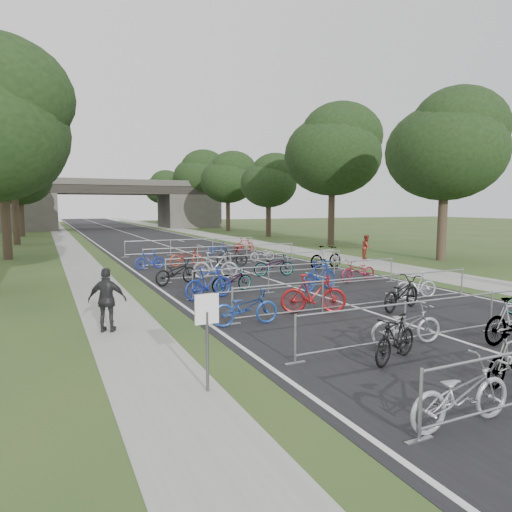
% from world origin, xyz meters
% --- Properties ---
extents(road, '(11.00, 140.00, 0.01)m').
position_xyz_m(road, '(0.00, 50.00, 0.01)').
color(road, black).
rests_on(road, ground).
extents(sidewalk_right, '(3.00, 140.00, 0.01)m').
position_xyz_m(sidewalk_right, '(8.00, 50.00, 0.01)').
color(sidewalk_right, gray).
rests_on(sidewalk_right, ground).
extents(sidewalk_left, '(2.00, 140.00, 0.01)m').
position_xyz_m(sidewalk_left, '(-7.50, 50.00, 0.01)').
color(sidewalk_left, gray).
rests_on(sidewalk_left, ground).
extents(lane_markings, '(0.12, 140.00, 0.00)m').
position_xyz_m(lane_markings, '(0.00, 50.00, 0.00)').
color(lane_markings, silver).
rests_on(lane_markings, ground).
extents(overpass_bridge, '(31.00, 8.00, 7.05)m').
position_xyz_m(overpass_bridge, '(0.00, 65.00, 3.53)').
color(overpass_bridge, '#43403C').
rests_on(overpass_bridge, ground).
extents(park_sign, '(0.45, 0.06, 1.83)m').
position_xyz_m(park_sign, '(-6.80, 3.00, 1.27)').
color(park_sign, '#4C4C51').
rests_on(park_sign, ground).
extents(tree_right_0, '(7.17, 7.17, 10.93)m').
position_xyz_m(tree_right_0, '(13.11, 15.93, 6.92)').
color(tree_right_0, '#33261C').
rests_on(tree_right_0, ground).
extents(tree_left_1, '(7.56, 7.56, 11.53)m').
position_xyz_m(tree_left_1, '(-11.39, 27.93, 7.30)').
color(tree_left_1, '#33261C').
rests_on(tree_left_1, ground).
extents(tree_right_1, '(8.18, 8.18, 12.47)m').
position_xyz_m(tree_right_1, '(13.11, 27.93, 7.90)').
color(tree_right_1, '#33261C').
rests_on(tree_right_1, ground).
extents(tree_left_2, '(8.40, 8.40, 12.81)m').
position_xyz_m(tree_left_2, '(-11.39, 39.93, 8.12)').
color(tree_left_2, '#33261C').
rests_on(tree_left_2, ground).
extents(tree_right_2, '(6.16, 6.16, 9.39)m').
position_xyz_m(tree_right_2, '(13.11, 39.93, 5.95)').
color(tree_right_2, '#33261C').
rests_on(tree_right_2, ground).
extents(tree_left_3, '(6.72, 6.72, 10.25)m').
position_xyz_m(tree_left_3, '(-11.39, 51.93, 6.49)').
color(tree_left_3, '#33261C').
rests_on(tree_left_3, ground).
extents(tree_right_3, '(7.17, 7.17, 10.93)m').
position_xyz_m(tree_right_3, '(13.11, 51.93, 6.92)').
color(tree_right_3, '#33261C').
rests_on(tree_right_3, ground).
extents(tree_left_4, '(7.56, 7.56, 11.53)m').
position_xyz_m(tree_left_4, '(-11.39, 63.93, 7.30)').
color(tree_left_4, '#33261C').
rests_on(tree_left_4, ground).
extents(tree_right_4, '(8.18, 8.18, 12.47)m').
position_xyz_m(tree_right_4, '(13.11, 63.93, 7.90)').
color(tree_right_4, '#33261C').
rests_on(tree_right_4, ground).
extents(tree_left_5, '(8.40, 8.40, 12.81)m').
position_xyz_m(tree_left_5, '(-11.39, 75.93, 8.12)').
color(tree_left_5, '#33261C').
rests_on(tree_left_5, ground).
extents(tree_right_5, '(6.16, 6.16, 9.39)m').
position_xyz_m(tree_right_5, '(13.11, 75.93, 5.95)').
color(tree_right_5, '#33261C').
rests_on(tree_right_5, ground).
extents(tree_left_6, '(6.72, 6.72, 10.25)m').
position_xyz_m(tree_left_6, '(-11.39, 87.93, 6.49)').
color(tree_left_6, '#33261C').
rests_on(tree_left_6, ground).
extents(tree_right_6, '(7.17, 7.17, 10.93)m').
position_xyz_m(tree_right_6, '(13.11, 87.93, 6.92)').
color(tree_right_6, '#33261C').
rests_on(tree_right_6, ground).
extents(barrier_row_1, '(9.70, 0.08, 1.10)m').
position_xyz_m(barrier_row_1, '(0.00, 3.60, 0.55)').
color(barrier_row_1, '#9C9EA3').
rests_on(barrier_row_1, ground).
extents(barrier_row_2, '(9.70, 0.08, 1.10)m').
position_xyz_m(barrier_row_2, '(0.00, 7.20, 0.55)').
color(barrier_row_2, '#9C9EA3').
rests_on(barrier_row_2, ground).
extents(barrier_row_3, '(9.70, 0.08, 1.10)m').
position_xyz_m(barrier_row_3, '(0.00, 11.00, 0.55)').
color(barrier_row_3, '#9C9EA3').
rests_on(barrier_row_3, ground).
extents(barrier_row_4, '(9.70, 0.08, 1.10)m').
position_xyz_m(barrier_row_4, '(0.00, 15.00, 0.55)').
color(barrier_row_4, '#9C9EA3').
rests_on(barrier_row_4, ground).
extents(barrier_row_5, '(9.70, 0.08, 1.10)m').
position_xyz_m(barrier_row_5, '(0.00, 20.00, 0.55)').
color(barrier_row_5, '#9C9EA3').
rests_on(barrier_row_5, ground).
extents(barrier_row_6, '(9.70, 0.08, 1.10)m').
position_xyz_m(barrier_row_6, '(0.00, 26.00, 0.55)').
color(barrier_row_6, '#9C9EA3').
rests_on(barrier_row_6, ground).
extents(bike_0, '(2.02, 0.72, 1.05)m').
position_xyz_m(bike_0, '(-3.70, 0.07, 0.53)').
color(bike_0, '#A5A5AD').
rests_on(bike_0, ground).
extents(bike_1, '(1.76, 0.77, 1.02)m').
position_xyz_m(bike_1, '(-1.41, 0.89, 0.51)').
color(bike_1, '#9C9EA3').
rests_on(bike_1, ground).
extents(bike_4, '(1.78, 1.07, 1.04)m').
position_xyz_m(bike_4, '(-2.57, 2.76, 0.52)').
color(bike_4, black).
rests_on(bike_4, ground).
extents(bike_5, '(1.98, 0.97, 1.00)m').
position_xyz_m(bike_5, '(-1.46, 3.63, 0.50)').
color(bike_5, '#9FA0A7').
rests_on(bike_5, ground).
extents(bike_8, '(2.01, 0.83, 1.03)m').
position_xyz_m(bike_8, '(-4.30, 6.96, 0.52)').
color(bike_8, navy).
rests_on(bike_8, ground).
extents(bike_9, '(2.15, 1.35, 1.26)m').
position_xyz_m(bike_9, '(-1.78, 7.34, 0.63)').
color(bike_9, maroon).
rests_on(bike_9, ground).
extents(bike_10, '(2.22, 1.37, 1.10)m').
position_xyz_m(bike_10, '(1.10, 6.57, 0.55)').
color(bike_10, black).
rests_on(bike_10, ground).
extents(bike_11, '(1.72, 0.80, 1.00)m').
position_xyz_m(bike_11, '(2.89, 7.75, 0.50)').
color(bike_11, '#B2B3BA').
rests_on(bike_11, ground).
extents(bike_12, '(2.08, 1.04, 1.20)m').
position_xyz_m(bike_12, '(-4.04, 10.86, 0.60)').
color(bike_12, navy).
rests_on(bike_12, ground).
extents(bike_13, '(1.93, 1.00, 0.97)m').
position_xyz_m(bike_13, '(-2.75, 11.80, 0.48)').
color(bike_13, '#9C9EA3').
rests_on(bike_13, ground).
extents(bike_14, '(2.12, 1.19, 1.23)m').
position_xyz_m(bike_14, '(0.55, 10.59, 0.61)').
color(bike_14, navy).
rests_on(bike_14, ground).
extents(bike_15, '(1.95, 0.81, 1.00)m').
position_xyz_m(bike_15, '(3.26, 11.60, 0.50)').
color(bike_15, maroon).
rests_on(bike_15, ground).
extents(bike_16, '(2.20, 1.40, 1.09)m').
position_xyz_m(bike_16, '(-4.30, 14.39, 0.55)').
color(bike_16, black).
rests_on(bike_16, ground).
extents(bike_17, '(2.15, 1.29, 1.25)m').
position_xyz_m(bike_17, '(-2.25, 15.06, 0.63)').
color(bike_17, '#9C9BA2').
rests_on(bike_17, ground).
extents(bike_18, '(2.07, 1.02, 1.04)m').
position_xyz_m(bike_18, '(0.63, 14.74, 0.52)').
color(bike_18, '#9C9EA3').
rests_on(bike_18, ground).
extents(bike_19, '(2.14, 0.81, 1.26)m').
position_xyz_m(bike_19, '(4.30, 15.75, 0.63)').
color(bike_19, '#9C9EA3').
rests_on(bike_19, ground).
extents(bike_20, '(1.68, 0.63, 0.98)m').
position_xyz_m(bike_20, '(-4.30, 19.75, 0.49)').
color(bike_20, navy).
rests_on(bike_20, ground).
extents(bike_21, '(2.01, 0.78, 1.04)m').
position_xyz_m(bike_21, '(-2.17, 20.06, 0.52)').
color(bike_21, '#9F2A17').
rests_on(bike_21, ground).
extents(bike_22, '(1.84, 0.94, 1.07)m').
position_xyz_m(bike_22, '(0.19, 19.01, 0.53)').
color(bike_22, black).
rests_on(bike_22, ground).
extents(bike_23, '(1.77, 0.80, 0.90)m').
position_xyz_m(bike_23, '(2.68, 20.24, 0.45)').
color(bike_23, '#ADADB5').
rests_on(bike_23, ground).
extents(bike_26, '(1.77, 1.00, 0.88)m').
position_xyz_m(bike_26, '(1.56, 25.11, 0.44)').
color(bike_26, navy).
rests_on(bike_26, ground).
extents(bike_27, '(1.69, 0.63, 0.99)m').
position_xyz_m(bike_27, '(4.06, 26.18, 0.50)').
color(bike_27, maroon).
rests_on(bike_27, ground).
extents(pedestrian_b, '(0.95, 0.93, 1.54)m').
position_xyz_m(pedestrian_b, '(9.20, 18.47, 0.77)').
color(pedestrian_b, maroon).
rests_on(pedestrian_b, ground).
extents(pedestrian_c, '(1.11, 0.79, 1.74)m').
position_xyz_m(pedestrian_c, '(-7.94, 7.91, 0.87)').
color(pedestrian_c, black).
rests_on(pedestrian_c, ground).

